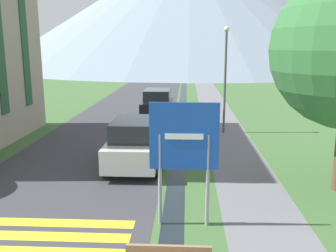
# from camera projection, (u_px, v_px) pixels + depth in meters

# --- Properties ---
(ground_plane) EXTENTS (160.00, 160.00, 0.00)m
(ground_plane) POSITION_uv_depth(u_px,v_px,m) (163.00, 115.00, 24.67)
(ground_plane) COLOR #3D6033
(road) EXTENTS (6.40, 60.00, 0.01)m
(road) POSITION_uv_depth(u_px,v_px,m) (143.00, 95.00, 34.56)
(road) COLOR #38383D
(road) RESTS_ON ground_plane
(footpath) EXTENTS (2.20, 60.00, 0.01)m
(footpath) POSITION_uv_depth(u_px,v_px,m) (209.00, 96.00, 34.26)
(footpath) COLOR slate
(footpath) RESTS_ON ground_plane
(drainage_channel) EXTENTS (0.60, 60.00, 0.00)m
(drainage_channel) POSITION_uv_depth(u_px,v_px,m) (183.00, 95.00, 34.38)
(drainage_channel) COLOR black
(drainage_channel) RESTS_ON ground_plane
(crosswalk_marking) EXTENTS (5.44, 1.84, 0.01)m
(crosswalk_marking) POSITION_uv_depth(u_px,v_px,m) (18.00, 236.00, 9.02)
(crosswalk_marking) COLOR yellow
(crosswalk_marking) RESTS_ON ground_plane
(mountain_distant) EXTENTS (83.38, 83.38, 26.11)m
(mountain_distant) POSITION_uv_depth(u_px,v_px,m) (189.00, 6.00, 83.35)
(mountain_distant) COLOR gray
(mountain_distant) RESTS_ON ground_plane
(road_sign) EXTENTS (1.70, 0.11, 3.17)m
(road_sign) POSITION_uv_depth(u_px,v_px,m) (184.00, 147.00, 9.16)
(road_sign) COLOR gray
(road_sign) RESTS_ON ground_plane
(parked_car_near) EXTENTS (1.93, 4.26, 1.82)m
(parked_car_near) POSITION_uv_depth(u_px,v_px,m) (135.00, 143.00, 14.11)
(parked_car_near) COLOR silver
(parked_car_near) RESTS_ON ground_plane
(parked_car_far) EXTENTS (1.92, 4.11, 1.82)m
(parked_car_far) POSITION_uv_depth(u_px,v_px,m) (157.00, 104.00, 23.55)
(parked_car_far) COLOR black
(parked_car_far) RESTS_ON ground_plane
(streetlamp) EXTENTS (0.28, 0.28, 5.44)m
(streetlamp) POSITION_uv_depth(u_px,v_px,m) (225.00, 71.00, 19.05)
(streetlamp) COLOR #515156
(streetlamp) RESTS_ON ground_plane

